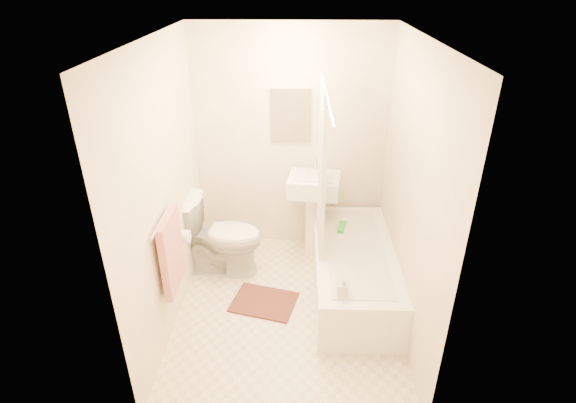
{
  "coord_description": "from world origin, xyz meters",
  "views": [
    {
      "loc": [
        0.1,
        -3.25,
        2.83
      ],
      "look_at": [
        0.0,
        0.25,
        1.0
      ],
      "focal_mm": 28.0,
      "sensor_mm": 36.0,
      "label": 1
    }
  ],
  "objects_px": {
    "sink": "(313,212)",
    "bathtub": "(353,270)",
    "soap_bottle": "(343,287)",
    "bath_mat": "(264,302)",
    "toilet": "(222,236)"
  },
  "relations": [
    {
      "from": "sink",
      "to": "bathtub",
      "type": "bearing_deg",
      "value": -52.77
    },
    {
      "from": "sink",
      "to": "soap_bottle",
      "type": "xyz_separation_m",
      "value": [
        0.21,
        -1.34,
        0.06
      ]
    },
    {
      "from": "bath_mat",
      "to": "toilet",
      "type": "bearing_deg",
      "value": 131.33
    },
    {
      "from": "toilet",
      "to": "soap_bottle",
      "type": "bearing_deg",
      "value": -124.48
    },
    {
      "from": "toilet",
      "to": "bathtub",
      "type": "distance_m",
      "value": 1.36
    },
    {
      "from": "toilet",
      "to": "soap_bottle",
      "type": "distance_m",
      "value": 1.52
    },
    {
      "from": "bathtub",
      "to": "bath_mat",
      "type": "height_order",
      "value": "bathtub"
    },
    {
      "from": "soap_bottle",
      "to": "bath_mat",
      "type": "bearing_deg",
      "value": 145.45
    },
    {
      "from": "toilet",
      "to": "bathtub",
      "type": "relative_size",
      "value": 0.5
    },
    {
      "from": "toilet",
      "to": "sink",
      "type": "distance_m",
      "value": 1.0
    },
    {
      "from": "toilet",
      "to": "bath_mat",
      "type": "relative_size",
      "value": 1.44
    },
    {
      "from": "bathtub",
      "to": "soap_bottle",
      "type": "bearing_deg",
      "value": -104.11
    },
    {
      "from": "sink",
      "to": "bath_mat",
      "type": "xyz_separation_m",
      "value": [
        -0.47,
        -0.87,
        -0.5
      ]
    },
    {
      "from": "toilet",
      "to": "soap_bottle",
      "type": "height_order",
      "value": "toilet"
    },
    {
      "from": "toilet",
      "to": "sink",
      "type": "height_order",
      "value": "sink"
    }
  ]
}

